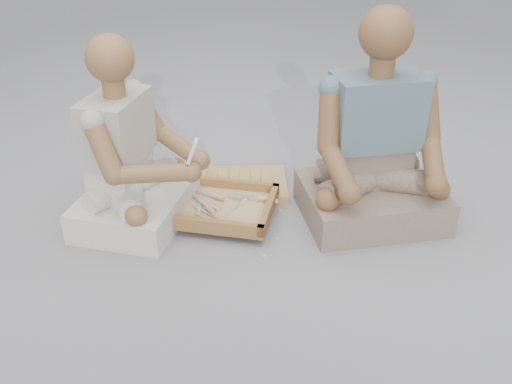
% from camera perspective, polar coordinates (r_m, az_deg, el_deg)
% --- Properties ---
extents(ground, '(60.00, 60.00, 0.00)m').
position_cam_1_polar(ground, '(2.38, 0.01, -7.73)').
color(ground, gray).
rests_on(ground, ground).
extents(carved_panel, '(0.60, 0.47, 0.04)m').
position_cam_1_polar(carved_panel, '(2.96, -2.12, 0.79)').
color(carved_panel, olive).
rests_on(carved_panel, ground).
extents(tool_tray, '(0.51, 0.41, 0.07)m').
position_cam_1_polar(tool_tray, '(2.69, -3.74, -1.47)').
color(tool_tray, brown).
rests_on(tool_tray, carved_panel).
extents(chisel_0, '(0.06, 0.22, 0.02)m').
position_cam_1_polar(chisel_0, '(2.65, -5.74, -1.83)').
color(chisel_0, white).
rests_on(chisel_0, tool_tray).
extents(chisel_1, '(0.16, 0.17, 0.02)m').
position_cam_1_polar(chisel_1, '(2.65, -4.79, -1.57)').
color(chisel_1, white).
rests_on(chisel_1, tool_tray).
extents(chisel_2, '(0.21, 0.10, 0.02)m').
position_cam_1_polar(chisel_2, '(2.75, -4.18, -0.35)').
color(chisel_2, white).
rests_on(chisel_2, tool_tray).
extents(chisel_3, '(0.22, 0.05, 0.02)m').
position_cam_1_polar(chisel_3, '(2.72, 0.97, -0.91)').
color(chisel_3, white).
rests_on(chisel_3, tool_tray).
extents(chisel_4, '(0.20, 0.13, 0.02)m').
position_cam_1_polar(chisel_4, '(2.68, -4.51, -1.42)').
color(chisel_4, white).
rests_on(chisel_4, tool_tray).
extents(chisel_5, '(0.09, 0.21, 0.02)m').
position_cam_1_polar(chisel_5, '(2.70, -1.49, -1.18)').
color(chisel_5, white).
rests_on(chisel_5, tool_tray).
extents(chisel_6, '(0.22, 0.02, 0.02)m').
position_cam_1_polar(chisel_6, '(2.71, 0.49, -0.62)').
color(chisel_6, white).
rests_on(chisel_6, tool_tray).
extents(chisel_7, '(0.20, 0.13, 0.02)m').
position_cam_1_polar(chisel_7, '(2.59, -3.84, -2.61)').
color(chisel_7, white).
rests_on(chisel_7, tool_tray).
extents(wood_chip_0, '(0.02, 0.02, 0.00)m').
position_cam_1_polar(wood_chip_0, '(2.69, -10.65, -3.31)').
color(wood_chip_0, tan).
rests_on(wood_chip_0, ground).
extents(wood_chip_1, '(0.02, 0.02, 0.00)m').
position_cam_1_polar(wood_chip_1, '(2.66, -8.48, -3.63)').
color(wood_chip_1, tan).
rests_on(wood_chip_1, ground).
extents(wood_chip_2, '(0.02, 0.02, 0.00)m').
position_cam_1_polar(wood_chip_2, '(2.56, 2.22, -4.65)').
color(wood_chip_2, tan).
rests_on(wood_chip_2, ground).
extents(wood_chip_3, '(0.02, 0.02, 0.00)m').
position_cam_1_polar(wood_chip_3, '(3.07, -5.15, 1.45)').
color(wood_chip_3, tan).
rests_on(wood_chip_3, ground).
extents(wood_chip_4, '(0.02, 0.02, 0.00)m').
position_cam_1_polar(wood_chip_4, '(3.04, -3.75, 1.30)').
color(wood_chip_4, tan).
rests_on(wood_chip_4, ground).
extents(wood_chip_5, '(0.02, 0.02, 0.00)m').
position_cam_1_polar(wood_chip_5, '(2.61, -0.24, -3.85)').
color(wood_chip_5, tan).
rests_on(wood_chip_5, ground).
extents(wood_chip_6, '(0.02, 0.02, 0.00)m').
position_cam_1_polar(wood_chip_6, '(2.59, -2.30, -4.24)').
color(wood_chip_6, tan).
rests_on(wood_chip_6, ground).
extents(wood_chip_7, '(0.02, 0.02, 0.00)m').
position_cam_1_polar(wood_chip_7, '(2.99, -3.36, 0.76)').
color(wood_chip_7, tan).
rests_on(wood_chip_7, ground).
extents(wood_chip_8, '(0.02, 0.02, 0.00)m').
position_cam_1_polar(wood_chip_8, '(2.87, -3.48, -0.63)').
color(wood_chip_8, tan).
rests_on(wood_chip_8, ground).
extents(wood_chip_9, '(0.02, 0.02, 0.00)m').
position_cam_1_polar(wood_chip_9, '(2.92, -9.23, -0.37)').
color(wood_chip_9, tan).
rests_on(wood_chip_9, ground).
extents(wood_chip_10, '(0.02, 0.02, 0.00)m').
position_cam_1_polar(wood_chip_10, '(2.76, 2.40, -1.84)').
color(wood_chip_10, tan).
rests_on(wood_chip_10, ground).
extents(wood_chip_11, '(0.02, 0.02, 0.00)m').
position_cam_1_polar(wood_chip_11, '(2.75, -7.44, -2.23)').
color(wood_chip_11, tan).
rests_on(wood_chip_11, ground).
extents(wood_chip_12, '(0.02, 0.02, 0.00)m').
position_cam_1_polar(wood_chip_12, '(2.45, 0.81, -6.41)').
color(wood_chip_12, tan).
rests_on(wood_chip_12, ground).
extents(craftsman, '(0.59, 0.58, 0.87)m').
position_cam_1_polar(craftsman, '(2.62, -12.47, 2.89)').
color(craftsman, beige).
rests_on(craftsman, ground).
extents(companion, '(0.76, 0.69, 0.97)m').
position_cam_1_polar(companion, '(2.63, 11.81, 3.77)').
color(companion, gray).
rests_on(companion, ground).
extents(mobile_phone, '(0.06, 0.05, 0.11)m').
position_cam_1_polar(mobile_phone, '(2.40, -6.39, 4.10)').
color(mobile_phone, silver).
rests_on(mobile_phone, craftsman).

